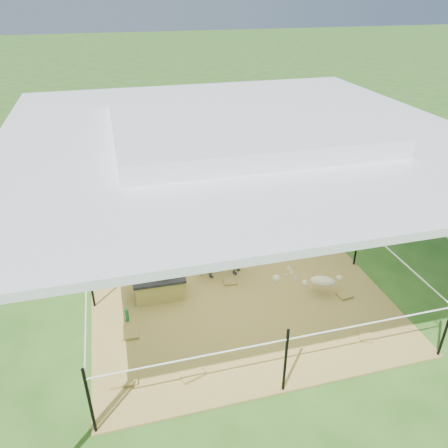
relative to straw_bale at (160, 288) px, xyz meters
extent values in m
plane|color=#2D5919|center=(1.23, 0.03, -0.20)|extent=(90.00, 90.00, 0.00)
cube|color=brown|center=(1.23, 0.03, -0.19)|extent=(4.60, 4.60, 0.03)
cylinder|color=silver|center=(-1.77, 3.03, 1.10)|extent=(0.07, 0.07, 2.60)
cylinder|color=silver|center=(4.23, 3.03, 1.10)|extent=(0.07, 0.07, 2.60)
cube|color=white|center=(1.23, 0.03, 2.44)|extent=(6.30, 6.30, 0.08)
cube|color=white|center=(1.23, 0.03, 2.59)|extent=(3.30, 3.30, 0.22)
cylinder|color=black|center=(-1.02, 2.28, 0.30)|extent=(0.04, 0.04, 1.00)
cylinder|color=black|center=(1.23, 2.28, 0.30)|extent=(0.04, 0.04, 1.00)
cylinder|color=black|center=(3.48, 2.28, 0.30)|extent=(0.04, 0.04, 1.00)
cylinder|color=black|center=(-1.02, 0.03, 0.30)|extent=(0.04, 0.04, 1.00)
cylinder|color=black|center=(3.48, 0.03, 0.30)|extent=(0.04, 0.04, 1.00)
cylinder|color=black|center=(-1.02, -2.22, 0.30)|extent=(0.04, 0.04, 1.00)
cylinder|color=black|center=(1.23, -2.22, 0.30)|extent=(0.04, 0.04, 1.00)
cylinder|color=black|center=(3.48, -2.22, 0.30)|extent=(0.04, 0.04, 1.00)
cylinder|color=white|center=(1.23, 2.28, 0.65)|extent=(4.50, 0.02, 0.02)
cylinder|color=white|center=(1.23, -2.22, 0.65)|extent=(4.50, 0.02, 0.02)
cylinder|color=white|center=(3.48, 0.03, 0.65)|extent=(0.02, 4.50, 0.02)
cylinder|color=white|center=(-1.02, 0.03, 0.65)|extent=(0.02, 4.50, 0.02)
cube|color=#B39841|center=(0.00, 0.00, 0.00)|extent=(0.78, 0.41, 0.34)
cube|color=black|center=(0.00, 0.00, 0.19)|extent=(0.83, 0.45, 0.04)
imported|color=red|center=(0.10, 0.00, 0.63)|extent=(0.23, 0.34, 0.92)
cylinder|color=#1A7833|center=(-0.55, -0.45, -0.06)|extent=(0.06, 0.06, 0.21)
imported|color=#47474B|center=(1.15, 0.26, 0.22)|extent=(0.93, 0.43, 0.78)
cylinder|color=pink|center=(1.15, 0.26, 0.66)|extent=(0.24, 0.24, 0.11)
cylinder|color=blue|center=(5.42, 5.91, 0.30)|extent=(0.66, 0.66, 1.01)
cube|color=#50341B|center=(2.52, 7.90, 0.22)|extent=(2.25, 1.82, 0.83)
cube|color=brown|center=(6.79, 9.77, 0.15)|extent=(1.77, 1.35, 0.69)
imported|color=#3162B9|center=(3.70, 7.48, 0.30)|extent=(0.52, 0.42, 1.00)
camera|label=1|loc=(-0.44, -5.66, 4.24)|focal=35.00mm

